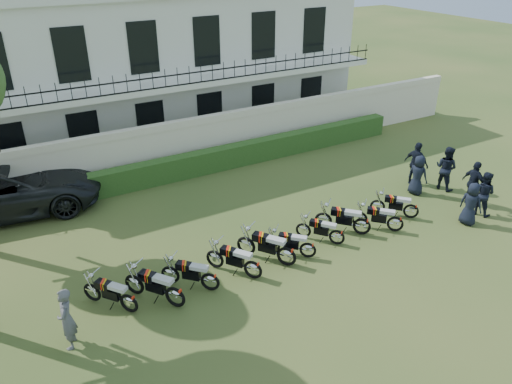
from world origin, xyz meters
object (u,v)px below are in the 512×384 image
motorcycle_2 (210,278)px  officer_2 (474,183)px  officer_5 (416,164)px  motorcycle_3 (253,266)px  officer_3 (418,175)px  officer_0 (471,204)px  suv (6,190)px  motorcycle_7 (362,222)px  motorcycle_5 (308,246)px  officer_1 (483,193)px  motorcycle_4 (287,252)px  officer_4 (446,168)px  motorcycle_0 (129,299)px  motorcycle_9 (411,208)px  inspector (67,319)px  motorcycle_6 (337,234)px  motorcycle_8 (396,220)px  motorcycle_1 (175,292)px

motorcycle_2 → officer_2: size_ratio=0.78×
officer_5 → motorcycle_3: bearing=92.6°
officer_2 → officer_3: 2.10m
motorcycle_2 → motorcycle_3: size_ratio=0.84×
officer_0 → suv: bearing=40.9°
motorcycle_7 → officer_5: bearing=-18.8°
motorcycle_5 → officer_1: officer_1 is taller
motorcycle_3 → motorcycle_4: motorcycle_4 is taller
officer_4 → motorcycle_0: bearing=82.8°
motorcycle_0 → motorcycle_2: motorcycle_2 is taller
motorcycle_2 → officer_4: size_ratio=0.75×
motorcycle_2 → officer_1: 10.82m
motorcycle_9 → inspector: bearing=138.9°
motorcycle_6 → motorcycle_8: 2.34m
motorcycle_8 → motorcycle_5: bearing=133.5°
motorcycle_3 → motorcycle_4: (1.25, 0.06, 0.04)m
motorcycle_1 → officer_2: size_ratio=0.95×
motorcycle_1 → officer_1: (11.94, -0.66, 0.35)m
motorcycle_8 → officer_5: 4.25m
officer_3 → motorcycle_0: bearing=78.7°
officer_1 → officer_3: officer_1 is taller
suv → inspector: 8.34m
motorcycle_9 → officer_5: (2.26, 2.06, 0.49)m
motorcycle_5 → officer_3: size_ratio=0.79×
officer_2 → motorcycle_3: bearing=90.9°
motorcycle_0 → motorcycle_8: 9.44m
motorcycle_2 → suv: suv is taller
motorcycle_0 → officer_3: (12.28, 1.33, 0.36)m
motorcycle_1 → motorcycle_7: bearing=-32.8°
suv → officer_2: (15.67, -8.23, -0.04)m
motorcycle_7 → suv: size_ratio=0.23×
suv → officer_4: 17.20m
motorcycle_6 → motorcycle_9: motorcycle_9 is taller
motorcycle_4 → motorcycle_7: size_ratio=1.16×
motorcycle_5 → motorcycle_8: size_ratio=0.94×
officer_5 → motorcycle_7: bearing=102.1°
inspector → officer_4: 15.37m
motorcycle_1 → motorcycle_9: bearing=-33.7°
motorcycle_3 → motorcycle_7: 4.55m
motorcycle_3 → officer_2: officer_2 is taller
motorcycle_6 → motorcycle_2: bearing=143.5°
motorcycle_6 → officer_2: size_ratio=0.79×
motorcycle_4 → suv: 10.86m
motorcycle_2 → motorcycle_5: motorcycle_2 is taller
motorcycle_3 → officer_4: 10.01m
motorcycle_6 → officer_3: (5.17, 1.45, 0.39)m
motorcycle_7 → officer_0: 4.10m
officer_1 → officer_5: bearing=-12.8°
motorcycle_1 → officer_3: size_ratio=1.03×
motorcycle_6 → officer_5: bearing=-17.7°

